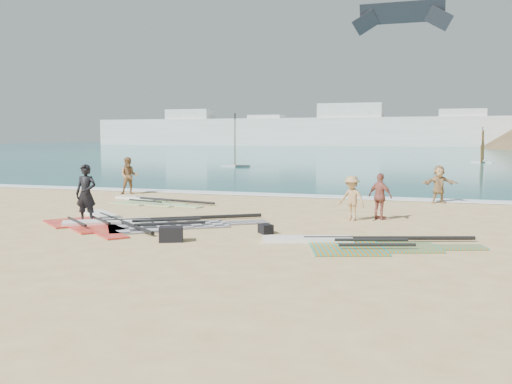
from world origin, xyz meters
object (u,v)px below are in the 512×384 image
(beachgoer_right, at_px, (439,184))
(rig_grey, at_px, (151,223))
(gear_bag_far, at_px, (266,229))
(beachgoer_back, at_px, (380,196))
(rig_red, at_px, (98,221))
(beachgoer_left, at_px, (129,176))
(person_wetsuit, at_px, (86,194))
(beachgoer_mid, at_px, (352,198))
(gear_bag_near, at_px, (171,234))
(rig_orange, at_px, (353,243))
(rig_green, at_px, (149,201))

(beachgoer_right, bearing_deg, rig_grey, -153.56)
(gear_bag_far, relative_size, beachgoer_back, 0.29)
(rig_red, relative_size, beachgoer_left, 2.74)
(person_wetsuit, xyz_separation_m, beachgoer_mid, (8.13, 3.26, -0.20))
(rig_grey, height_order, beachgoer_right, beachgoer_right)
(gear_bag_near, relative_size, gear_bag_far, 1.39)
(person_wetsuit, distance_m, beachgoer_back, 9.79)
(rig_grey, height_order, rig_orange, rig_grey)
(rig_green, xyz_separation_m, rig_orange, (9.79, -6.94, 0.00))
(gear_bag_far, xyz_separation_m, person_wetsuit, (-6.16, 0.09, 0.82))
(rig_grey, xyz_separation_m, beachgoer_back, (6.84, 3.52, 0.74))
(gear_bag_near, xyz_separation_m, person_wetsuit, (-4.11, 2.10, 0.76))
(rig_orange, relative_size, beachgoer_left, 3.22)
(rig_red, xyz_separation_m, beachgoer_right, (10.59, 9.20, 0.75))
(rig_grey, relative_size, person_wetsuit, 3.28)
(beachgoer_back, bearing_deg, rig_red, 51.97)
(rig_green, relative_size, beachgoer_left, 2.90)
(rig_orange, bearing_deg, person_wetsuit, 154.39)
(beachgoer_right, bearing_deg, gear_bag_far, -136.36)
(rig_orange, distance_m, beachgoer_back, 4.95)
(rig_grey, relative_size, beachgoer_back, 3.99)
(rig_orange, distance_m, gear_bag_near, 4.84)
(beachgoer_back, bearing_deg, rig_grey, 56.95)
(gear_bag_far, bearing_deg, beachgoer_right, 63.68)
(rig_green, relative_size, beachgoer_right, 3.25)
(gear_bag_near, bearing_deg, beachgoer_left, 125.60)
(rig_grey, bearing_deg, beachgoer_back, -7.04)
(rig_grey, distance_m, rig_red, 1.91)
(gear_bag_near, height_order, beachgoer_mid, beachgoer_mid)
(rig_grey, distance_m, person_wetsuit, 2.38)
(beachgoer_back, bearing_deg, rig_green, 18.09)
(person_wetsuit, xyz_separation_m, beachgoer_back, (9.02, 3.80, -0.17))
(rig_red, relative_size, gear_bag_far, 10.89)
(rig_green, xyz_separation_m, beachgoer_right, (11.80, 3.57, 0.75))
(person_wetsuit, distance_m, beachgoer_right, 14.38)
(gear_bag_near, height_order, beachgoer_right, beachgoer_right)
(gear_bag_near, xyz_separation_m, gear_bag_far, (2.05, 2.00, -0.06))
(person_wetsuit, bearing_deg, rig_orange, -13.13)
(rig_grey, distance_m, beachgoer_left, 10.17)
(rig_orange, bearing_deg, gear_bag_far, 141.04)
(rig_red, distance_m, gear_bag_near, 4.49)
(rig_red, bearing_deg, rig_green, 141.57)
(gear_bag_near, distance_m, beachgoer_mid, 6.72)
(rig_grey, relative_size, gear_bag_near, 10.00)
(rig_red, distance_m, beachgoer_mid, 8.46)
(gear_bag_far, bearing_deg, beachgoer_mid, 59.48)
(rig_grey, height_order, beachgoer_back, beachgoer_back)
(rig_green, bearing_deg, gear_bag_near, -44.21)
(rig_orange, relative_size, gear_bag_far, 12.76)
(gear_bag_near, height_order, beachgoer_back, beachgoer_back)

